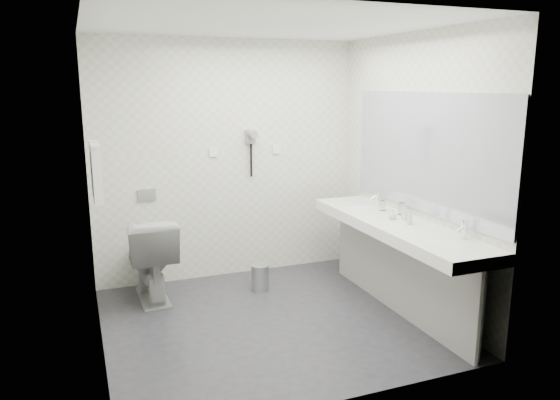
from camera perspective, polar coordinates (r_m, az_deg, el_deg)
name	(u,v)px	position (r m, az deg, el deg)	size (l,w,h in m)	color
floor	(270,321)	(4.81, -1.05, -12.82)	(2.80, 2.80, 0.00)	#2D2D33
ceiling	(269,24)	(4.38, -1.18, 18.31)	(2.80, 2.80, 0.00)	white
wall_back	(227,161)	(5.65, -5.66, 4.18)	(2.80, 2.80, 0.00)	white
wall_front	(343,217)	(3.26, 6.78, -1.82)	(2.80, 2.80, 0.00)	white
wall_left	(92,194)	(4.17, -19.50, 0.64)	(2.60, 2.60, 0.00)	white
wall_right	(412,172)	(5.07, 13.93, 2.96)	(2.60, 2.60, 0.00)	white
vanity_counter	(396,227)	(4.85, 12.34, -2.82)	(0.55, 2.20, 0.10)	white
vanity_panel	(396,272)	(4.99, 12.36, -7.51)	(0.03, 2.15, 0.75)	#9B9892
vanity_post_near	(480,317)	(4.25, 20.58, -11.62)	(0.06, 0.06, 0.75)	silver
vanity_post_far	(345,241)	(5.85, 7.00, -4.35)	(0.06, 0.06, 0.75)	silver
mirror	(425,153)	(4.88, 15.25, 4.90)	(0.02, 2.20, 1.05)	#B2BCC6
basin_near	(443,243)	(4.34, 17.09, -4.41)	(0.40, 0.31, 0.05)	white
basin_far	(360,208)	(5.38, 8.56, -0.81)	(0.40, 0.31, 0.05)	white
faucet_near	(465,229)	(4.43, 19.15, -2.98)	(0.04, 0.04, 0.15)	silver
faucet_far	(377,197)	(5.46, 10.37, 0.29)	(0.04, 0.04, 0.15)	silver
soap_bottle_a	(405,215)	(4.89, 13.21, -1.57)	(0.04, 0.04, 0.09)	white
soap_bottle_b	(392,214)	(4.90, 11.92, -1.49)	(0.07, 0.07, 0.09)	white
soap_bottle_c	(410,217)	(4.75, 13.70, -1.79)	(0.05, 0.05, 0.13)	white
glass_left	(401,209)	(5.09, 12.86, -0.91)	(0.06, 0.06, 0.11)	silver
glass_right	(383,206)	(5.21, 10.92, -0.59)	(0.05, 0.05, 0.10)	silver
toilet	(150,258)	(5.29, -13.71, -6.03)	(0.46, 0.81, 0.82)	white
flush_plate	(147,195)	(5.52, -14.08, 0.52)	(0.18, 0.02, 0.12)	#B2B5BA
pedal_bin	(260,278)	(5.43, -2.16, -8.37)	(0.18, 0.18, 0.25)	#B2B5BA
bin_lid	(260,266)	(5.38, -2.17, -7.03)	(0.18, 0.18, 0.01)	#B2B5BA
towel_rail	(93,145)	(4.67, -19.40, 5.56)	(0.02, 0.02, 0.62)	silver
towel_near	(97,174)	(4.56, -19.01, 2.65)	(0.07, 0.24, 0.48)	white
towel_far	(95,169)	(4.83, -19.16, 3.15)	(0.07, 0.24, 0.48)	white
dryer_cradle	(250,137)	(5.66, -3.18, 6.79)	(0.10, 0.04, 0.14)	gray
dryer_barrel	(253,134)	(5.59, -2.96, 7.03)	(0.08, 0.08, 0.14)	gray
dryer_cord	(251,160)	(5.68, -3.10, 4.26)	(0.02, 0.02, 0.35)	black
switch_plate_a	(213,152)	(5.59, -7.14, 5.09)	(0.09, 0.02, 0.09)	white
switch_plate_b	(276,149)	(5.80, -0.39, 5.44)	(0.09, 0.02, 0.09)	white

